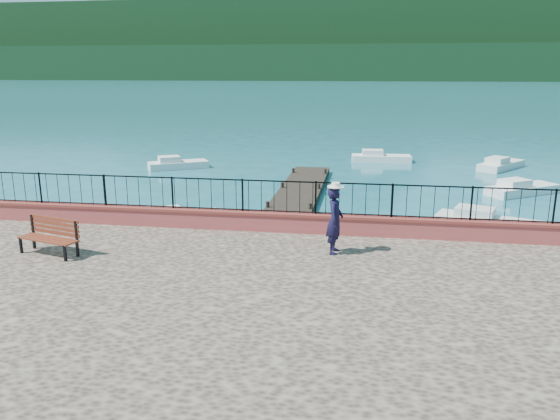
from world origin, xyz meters
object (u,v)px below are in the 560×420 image
(park_bench, at_px, (50,244))
(boat_4, at_px, (381,156))
(boat_1, at_px, (491,219))
(boat_3, at_px, (178,162))
(person, at_px, (335,220))
(boat_0, at_px, (180,217))
(boat_5, at_px, (501,162))
(boat_2, at_px, (523,186))

(park_bench, xyz_separation_m, boat_4, (9.10, 23.82, -1.09))
(boat_1, height_order, boat_4, same)
(boat_3, bearing_deg, park_bench, -110.31)
(person, height_order, boat_3, person)
(boat_0, distance_m, boat_1, 11.91)
(boat_1, height_order, boat_5, same)
(person, distance_m, boat_0, 8.64)
(boat_4, bearing_deg, boat_1, -79.50)
(boat_4, bearing_deg, park_bench, -114.32)
(park_bench, xyz_separation_m, person, (7.37, 1.30, 0.60))
(boat_5, bearing_deg, boat_0, 172.74)
(park_bench, xyz_separation_m, boat_0, (1.08, 6.97, -1.09))
(boat_2, xyz_separation_m, boat_3, (-19.03, 4.20, 0.00))
(park_bench, xyz_separation_m, boat_5, (16.31, 22.25, -1.09))
(boat_2, bearing_deg, park_bench, -170.00)
(person, distance_m, boat_3, 20.98)
(person, height_order, boat_5, person)
(boat_3, distance_m, boat_5, 19.84)
(park_bench, relative_size, person, 1.01)
(boat_2, bearing_deg, boat_3, 133.76)
(person, xyz_separation_m, boat_0, (-6.30, 5.67, -1.69))
(park_bench, height_order, boat_5, park_bench)
(boat_0, xyz_separation_m, boat_2, (14.65, 8.11, 0.00))
(boat_1, bearing_deg, boat_5, 96.93)
(boat_4, height_order, boat_5, same)
(park_bench, bearing_deg, boat_3, 115.10)
(boat_0, height_order, boat_2, same)
(boat_0, distance_m, boat_4, 18.66)
(boat_5, bearing_deg, park_bench, -178.59)
(boat_3, xyz_separation_m, boat_5, (19.61, 2.97, 0.00))
(boat_1, xyz_separation_m, boat_2, (2.83, 6.58, 0.00))
(person, relative_size, boat_3, 0.50)
(park_bench, bearing_deg, boat_1, 48.80)
(park_bench, xyz_separation_m, boat_2, (15.72, 15.08, -1.09))
(boat_4, xyz_separation_m, boat_5, (7.21, -1.57, 0.00))
(boat_1, distance_m, boat_4, 15.78)
(person, relative_size, boat_2, 0.47)
(boat_1, bearing_deg, boat_4, 124.80)
(boat_3, relative_size, boat_5, 0.94)
(park_bench, distance_m, boat_3, 19.59)
(boat_4, bearing_deg, boat_5, -15.72)
(boat_2, relative_size, boat_5, 1.00)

